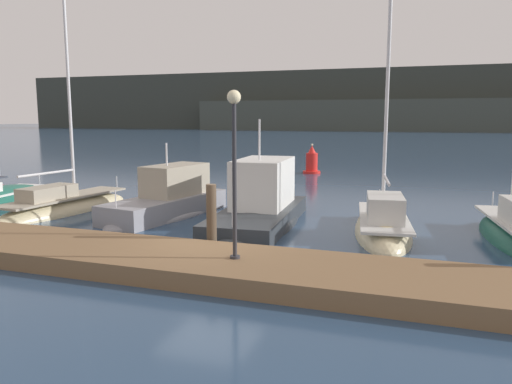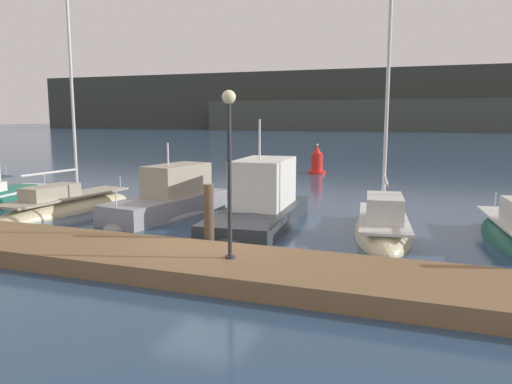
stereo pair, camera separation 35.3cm
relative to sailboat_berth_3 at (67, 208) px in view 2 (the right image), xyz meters
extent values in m
plane|color=navy|center=(8.06, -3.80, -0.13)|extent=(400.00, 400.00, 0.00)
cube|color=brown|center=(8.06, -5.30, 0.09)|extent=(39.38, 2.80, 0.45)
cylinder|color=#4C3D2D|center=(8.06, -3.65, 0.84)|extent=(0.28, 0.28, 1.95)
cylinder|color=silver|center=(-7.69, 4.30, 0.81)|extent=(0.04, 0.04, 0.50)
cylinder|color=silver|center=(-4.56, 3.72, 0.58)|extent=(0.04, 0.04, 0.50)
ellipsoid|color=beige|center=(0.01, 0.05, -0.13)|extent=(2.31, 6.97, 1.22)
cube|color=#A39984|center=(0.01, 0.05, 0.47)|extent=(1.94, 5.86, 0.08)
cube|color=#A39984|center=(-0.07, -0.76, 0.76)|extent=(1.21, 2.27, 0.50)
cylinder|color=silver|center=(0.06, 0.60, 5.03)|extent=(0.12, 0.12, 9.11)
cylinder|color=silver|center=(-0.07, -0.73, 1.51)|extent=(0.34, 2.67, 0.09)
cylinder|color=silver|center=(0.30, 3.19, 0.72)|extent=(0.04, 0.04, 0.50)
ellipsoid|color=gray|center=(4.22, 0.65, -0.13)|extent=(3.06, 6.48, 0.91)
cube|color=gray|center=(4.22, 0.65, 0.24)|extent=(2.80, 5.84, 0.74)
cube|color=#A39984|center=(4.33, 1.26, 1.20)|extent=(1.83, 2.93, 1.18)
cube|color=black|center=(4.54, 2.49, 1.38)|extent=(1.25, 0.44, 0.53)
cylinder|color=silver|center=(4.24, 0.77, 2.22)|extent=(0.07, 0.07, 0.87)
cylinder|color=silver|center=(3.78, -1.93, 0.91)|extent=(0.04, 0.04, 0.60)
ellipsoid|color=#2D3338|center=(8.08, 0.29, -0.13)|extent=(3.04, 7.29, 1.22)
cube|color=#2D3338|center=(8.08, 0.29, 0.15)|extent=(2.78, 6.56, 0.57)
cube|color=silver|center=(8.03, 1.00, 1.29)|extent=(1.94, 3.25, 1.70)
cube|color=black|center=(7.93, 2.42, 1.54)|extent=(1.53, 0.42, 0.75)
cylinder|color=silver|center=(8.07, 0.43, 2.85)|extent=(0.07, 0.07, 1.42)
cylinder|color=silver|center=(8.30, -2.69, 0.74)|extent=(0.04, 0.04, 0.60)
ellipsoid|color=beige|center=(12.33, 0.47, -0.13)|extent=(2.60, 6.24, 1.46)
cube|color=silver|center=(12.33, 0.47, 0.41)|extent=(2.18, 5.24, 0.08)
cube|color=silver|center=(12.42, -0.25, 0.84)|extent=(1.33, 2.07, 0.79)
cylinder|color=silver|center=(12.26, 0.95, 3.93)|extent=(0.12, 0.12, 7.05)
cylinder|color=silver|center=(12.44, -0.33, 1.74)|extent=(0.44, 2.57, 0.09)
cylinder|color=silver|center=(11.94, 3.22, 0.66)|extent=(0.04, 0.04, 0.50)
cylinder|color=silver|center=(15.85, 3.24, 0.77)|extent=(0.04, 0.04, 0.50)
cylinder|color=red|center=(6.26, 16.75, -0.05)|extent=(1.17, 1.17, 0.16)
cylinder|color=red|center=(6.26, 16.75, 0.63)|extent=(0.78, 0.78, 1.20)
cone|color=red|center=(6.26, 16.75, 1.48)|extent=(0.55, 0.55, 0.50)
sphere|color=#F9EAB7|center=(6.26, 16.75, 1.78)|extent=(0.16, 0.16, 0.16)
cylinder|color=#2D2D33|center=(9.40, -5.30, 0.35)|extent=(0.24, 0.24, 0.06)
cylinder|color=#2D2D33|center=(9.40, -5.30, 2.16)|extent=(0.10, 0.10, 3.56)
sphere|color=#F9EAB7|center=(9.40, -5.30, 4.08)|extent=(0.32, 0.32, 0.32)
cube|color=#333833|center=(8.06, 129.20, 8.14)|extent=(240.00, 16.00, 16.54)
cube|color=#3F463F|center=(23.66, 119.20, 3.91)|extent=(144.00, 10.00, 8.09)
cube|color=#F4DB8C|center=(-36.74, 121.15, 7.79)|extent=(0.80, 0.10, 0.80)
cube|color=#F4DB8C|center=(-25.13, 121.15, 1.32)|extent=(0.80, 0.10, 0.80)
cube|color=#F4DB8C|center=(-24.99, 121.15, 5.14)|extent=(0.80, 0.10, 0.80)
cube|color=#F4DB8C|center=(-21.90, 121.15, 5.13)|extent=(0.80, 0.10, 0.80)
camera|label=1|loc=(13.61, -15.95, 3.64)|focal=35.00mm
camera|label=2|loc=(13.94, -15.83, 3.64)|focal=35.00mm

